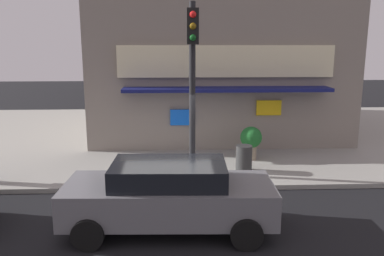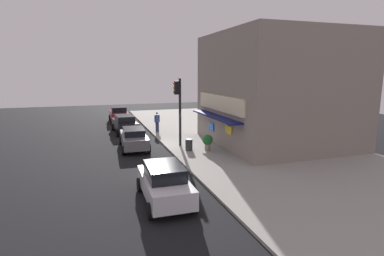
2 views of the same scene
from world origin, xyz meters
The scene contains 7 objects.
ground_plane centered at (0.00, 0.00, 0.00)m, with size 63.15×63.15×0.00m, color black.
sidewalk centered at (0.00, 6.43, 0.07)m, with size 42.10×12.85×0.13m, color gray.
corner_building centered at (2.00, 8.25, 4.19)m, with size 9.86×9.99×8.13m.
traffic_light centered at (0.71, 0.98, 3.29)m, with size 0.32×0.58×4.92m.
trash_can centered at (2.28, 1.26, 0.53)m, with size 0.49×0.49×0.79m, color #2D2D2D.
potted_plant_by_doorway centered at (2.72, 2.47, 0.81)m, with size 0.72×0.72×1.11m.
parked_car_grey centered at (0.08, -2.22, 0.79)m, with size 4.45×2.05×1.50m.
Camera 1 is at (0.22, -10.12, 3.96)m, focal length 37.05 mm.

